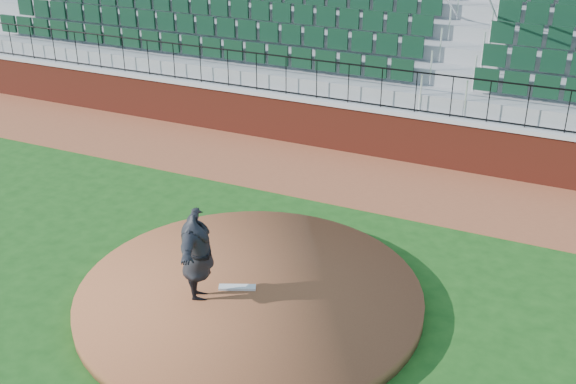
# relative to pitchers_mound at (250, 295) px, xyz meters

# --- Properties ---
(ground) EXTENTS (90.00, 90.00, 0.00)m
(ground) POSITION_rel_pitchers_mound_xyz_m (-0.11, 0.30, -0.12)
(ground) COLOR #184A15
(ground) RESTS_ON ground
(warning_track) EXTENTS (34.00, 3.20, 0.01)m
(warning_track) POSITION_rel_pitchers_mound_xyz_m (-0.11, 5.70, -0.12)
(warning_track) COLOR brown
(warning_track) RESTS_ON ground
(field_wall) EXTENTS (34.00, 0.35, 1.20)m
(field_wall) POSITION_rel_pitchers_mound_xyz_m (-0.11, 7.30, 0.47)
(field_wall) COLOR maroon
(field_wall) RESTS_ON ground
(wall_cap) EXTENTS (34.00, 0.45, 0.10)m
(wall_cap) POSITION_rel_pitchers_mound_xyz_m (-0.11, 7.30, 1.12)
(wall_cap) COLOR #B7B7B7
(wall_cap) RESTS_ON field_wall
(wall_railing) EXTENTS (34.00, 0.05, 1.00)m
(wall_railing) POSITION_rel_pitchers_mound_xyz_m (-0.11, 7.30, 1.67)
(wall_railing) COLOR black
(wall_railing) RESTS_ON wall_cap
(seating_stands) EXTENTS (34.00, 5.10, 4.60)m
(seating_stands) POSITION_rel_pitchers_mound_xyz_m (-0.11, 10.02, 2.18)
(seating_stands) COLOR gray
(seating_stands) RESTS_ON ground
(concourse_wall) EXTENTS (34.00, 0.50, 5.50)m
(concourse_wall) POSITION_rel_pitchers_mound_xyz_m (-0.11, 12.82, 2.62)
(concourse_wall) COLOR maroon
(concourse_wall) RESTS_ON ground
(pitchers_mound) EXTENTS (5.91, 5.91, 0.25)m
(pitchers_mound) POSITION_rel_pitchers_mound_xyz_m (0.00, 0.00, 0.00)
(pitchers_mound) COLOR brown
(pitchers_mound) RESTS_ON ground
(pitching_rubber) EXTENTS (0.64, 0.40, 0.04)m
(pitching_rubber) POSITION_rel_pitchers_mound_xyz_m (-0.21, -0.06, 0.15)
(pitching_rubber) COLOR silver
(pitching_rubber) RESTS_ON pitchers_mound
(pitcher) EXTENTS (1.33, 1.95, 1.56)m
(pitcher) POSITION_rel_pitchers_mound_xyz_m (-0.65, -0.56, 0.91)
(pitcher) COLOR black
(pitcher) RESTS_ON pitchers_mound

